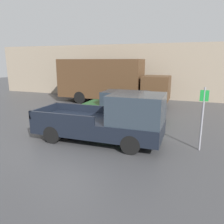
# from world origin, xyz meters

# --- Properties ---
(ground_plane) EXTENTS (60.00, 60.00, 0.00)m
(ground_plane) POSITION_xyz_m (0.00, 0.00, 0.00)
(ground_plane) COLOR #3D3D3F
(building_wall) EXTENTS (28.00, 0.15, 4.69)m
(building_wall) POSITION_xyz_m (0.00, 11.41, 2.34)
(building_wall) COLOR gray
(building_wall) RESTS_ON ground
(pickup_truck) EXTENTS (5.33, 2.02, 2.07)m
(pickup_truck) POSITION_xyz_m (1.95, 0.45, 0.95)
(pickup_truck) COLOR black
(pickup_truck) RESTS_ON ground
(car) EXTENTS (4.56, 1.89, 1.61)m
(car) POSITION_xyz_m (1.42, 4.14, 0.80)
(car) COLOR #1E592D
(car) RESTS_ON ground
(delivery_truck) EXTENTS (8.62, 2.39, 3.40)m
(delivery_truck) POSITION_xyz_m (-1.18, 8.54, 1.81)
(delivery_truck) COLOR #4C331E
(delivery_truck) RESTS_ON ground
(parking_sign) EXTENTS (0.30, 0.07, 2.38)m
(parking_sign) POSITION_xyz_m (5.40, 0.78, 1.34)
(parking_sign) COLOR gray
(parking_sign) RESTS_ON ground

